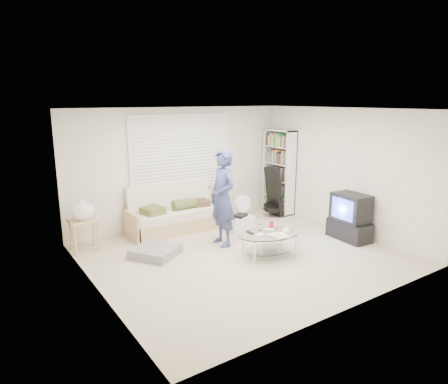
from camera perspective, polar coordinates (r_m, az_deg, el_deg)
ground at (r=7.08m, az=2.68°, el=-8.95°), size 5.00×5.00×0.00m
room_shell at (r=7.03m, az=0.50°, el=4.70°), size 5.02×4.52×2.51m
window_blinds at (r=8.50m, az=-6.08°, el=5.56°), size 2.32×0.08×1.62m
futon_sofa at (r=8.31m, az=-6.99°, el=-3.34°), size 1.97×0.80×0.97m
grey_floor_pillow at (r=7.11m, az=-9.72°, el=-8.35°), size 0.97×0.97×0.16m
side_table at (r=7.48m, az=-19.55°, el=-2.47°), size 0.51×0.41×1.00m
bookshelf at (r=9.52m, az=7.85°, el=2.88°), size 0.31×0.83×1.97m
guitar_case at (r=9.23m, az=7.10°, el=-0.46°), size 0.41×0.42×1.14m
floor_fan at (r=8.69m, az=2.55°, el=-2.12°), size 0.38×0.26×0.64m
storage_bin at (r=8.23m, az=2.33°, el=-4.52°), size 0.52×0.36×0.36m
tv_unit at (r=8.06m, az=17.56°, el=-3.49°), size 0.51×0.86×0.90m
coffee_table at (r=6.93m, az=6.52°, el=-6.47°), size 1.26×0.93×0.54m
standing_person at (r=7.29m, az=-0.20°, el=-0.86°), size 0.46×0.67×1.79m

